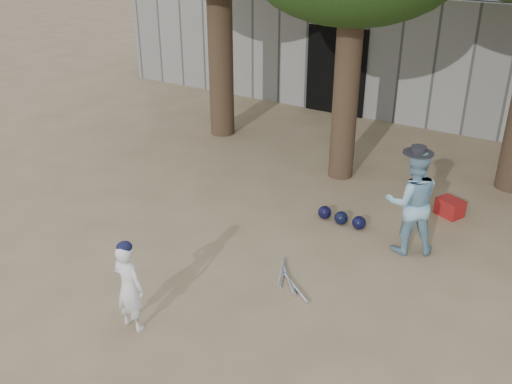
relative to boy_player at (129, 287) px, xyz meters
The scene contains 7 objects.
ground 1.60m from the boy_player, 101.40° to the left, with size 70.00×70.00×0.00m, color #937C5E.
boy_player is the anchor object (origin of this frame).
spectator_blue 4.29m from the boy_player, 57.01° to the left, with size 0.80×0.62×1.65m, color #84B4CD.
red_bag 5.73m from the boy_player, 62.92° to the left, with size 0.42×0.32×0.30m, color maroon.
back_building 11.82m from the boy_player, 91.43° to the left, with size 16.00×5.24×3.00m.
helmet_row 4.02m from the boy_player, 73.43° to the left, with size 0.87×0.26×0.23m.
bat_pile 2.31m from the boy_player, 57.55° to the left, with size 0.84×0.82×0.06m.
Camera 1 is at (4.62, -5.51, 4.67)m, focal length 40.00 mm.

